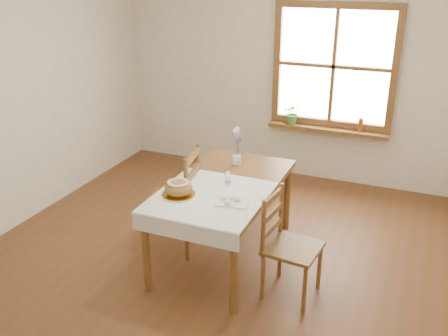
{
  "coord_description": "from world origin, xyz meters",
  "views": [
    {
      "loc": [
        1.57,
        -3.46,
        2.58
      ],
      "look_at": [
        0.0,
        0.3,
        0.9
      ],
      "focal_mm": 40.0,
      "sensor_mm": 36.0,
      "label": 1
    }
  ],
  "objects_px": {
    "dining_table": "(224,192)",
    "flower_vase": "(237,160)",
    "bread_plate": "(179,195)",
    "chair_left": "(172,200)",
    "chair_right": "(293,247)"
  },
  "relations": [
    {
      "from": "chair_left",
      "to": "bread_plate",
      "type": "relative_size",
      "value": 3.66
    },
    {
      "from": "chair_right",
      "to": "flower_vase",
      "type": "distance_m",
      "value": 1.17
    },
    {
      "from": "dining_table",
      "to": "flower_vase",
      "type": "xyz_separation_m",
      "value": [
        -0.06,
        0.46,
        0.13
      ]
    },
    {
      "from": "dining_table",
      "to": "chair_right",
      "type": "bearing_deg",
      "value": -23.47
    },
    {
      "from": "chair_left",
      "to": "flower_vase",
      "type": "bearing_deg",
      "value": 127.84
    },
    {
      "from": "dining_table",
      "to": "chair_left",
      "type": "relative_size",
      "value": 1.57
    },
    {
      "from": "flower_vase",
      "to": "bread_plate",
      "type": "bearing_deg",
      "value": -102.63
    },
    {
      "from": "chair_left",
      "to": "bread_plate",
      "type": "bearing_deg",
      "value": 27.76
    },
    {
      "from": "dining_table",
      "to": "bread_plate",
      "type": "bearing_deg",
      "value": -122.47
    },
    {
      "from": "chair_right",
      "to": "bread_plate",
      "type": "bearing_deg",
      "value": 100.39
    },
    {
      "from": "chair_right",
      "to": "bread_plate",
      "type": "relative_size",
      "value": 3.24
    },
    {
      "from": "chair_right",
      "to": "flower_vase",
      "type": "xyz_separation_m",
      "value": [
        -0.8,
        0.78,
        0.35
      ]
    },
    {
      "from": "chair_left",
      "to": "flower_vase",
      "type": "relative_size",
      "value": 11.28
    },
    {
      "from": "chair_left",
      "to": "chair_right",
      "type": "relative_size",
      "value": 1.13
    },
    {
      "from": "bread_plate",
      "to": "flower_vase",
      "type": "distance_m",
      "value": 0.88
    }
  ]
}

